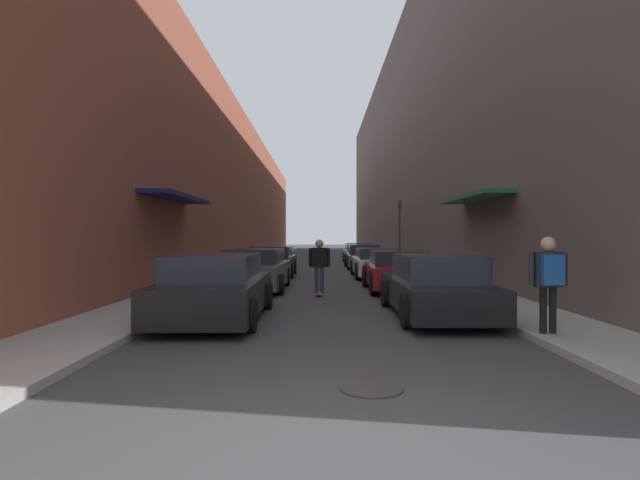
% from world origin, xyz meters
% --- Properties ---
extents(ground, '(148.28, 148.28, 0.00)m').
position_xyz_m(ground, '(0.00, 26.96, 0.00)').
color(ground, '#38383A').
extents(curb_strip_left, '(1.80, 67.40, 0.12)m').
position_xyz_m(curb_strip_left, '(-4.12, 33.70, 0.06)').
color(curb_strip_left, gray).
rests_on(curb_strip_left, ground).
extents(curb_strip_right, '(1.80, 67.40, 0.12)m').
position_xyz_m(curb_strip_right, '(4.12, 33.70, 0.06)').
color(curb_strip_right, gray).
rests_on(curb_strip_right, ground).
extents(building_row_left, '(4.90, 67.40, 9.71)m').
position_xyz_m(building_row_left, '(-7.02, 33.69, 4.85)').
color(building_row_left, brown).
rests_on(building_row_left, ground).
extents(building_row_right, '(4.90, 67.40, 15.87)m').
position_xyz_m(building_row_right, '(7.02, 33.70, 7.94)').
color(building_row_right, '#564C47').
rests_on(building_row_right, ground).
extents(parked_car_left_0, '(1.95, 4.64, 1.33)m').
position_xyz_m(parked_car_left_0, '(-2.27, 6.40, 0.63)').
color(parked_car_left_0, black).
rests_on(parked_car_left_0, ground).
extents(parked_car_left_1, '(1.96, 4.55, 1.31)m').
position_xyz_m(parked_car_left_1, '(-2.20, 12.06, 0.63)').
color(parked_car_left_1, '#515459').
rests_on(parked_car_left_1, ground).
extents(parked_car_left_2, '(1.95, 4.11, 1.27)m').
position_xyz_m(parked_car_left_2, '(-2.22, 17.63, 0.62)').
color(parked_car_left_2, black).
rests_on(parked_car_left_2, ground).
extents(parked_car_right_0, '(1.85, 4.65, 1.31)m').
position_xyz_m(parked_car_right_0, '(2.25, 6.77, 0.63)').
color(parked_car_right_0, black).
rests_on(parked_car_right_0, ground).
extents(parked_car_right_1, '(1.95, 3.95, 1.25)m').
position_xyz_m(parked_car_right_1, '(2.23, 11.77, 0.62)').
color(parked_car_right_1, maroon).
rests_on(parked_car_right_1, ground).
extents(parked_car_right_2, '(2.03, 4.48, 1.21)m').
position_xyz_m(parked_car_right_2, '(2.20, 16.89, 0.60)').
color(parked_car_right_2, silver).
rests_on(parked_car_right_2, ground).
extents(parked_car_right_3, '(1.90, 4.59, 1.26)m').
position_xyz_m(parked_car_right_3, '(2.16, 22.92, 0.61)').
color(parked_car_right_3, '#515459').
rests_on(parked_car_right_3, ground).
extents(parked_car_right_4, '(1.86, 4.45, 1.26)m').
position_xyz_m(parked_car_right_4, '(2.29, 28.51, 0.61)').
color(parked_car_right_4, '#B7B7BC').
rests_on(parked_car_right_4, ground).
extents(skateboarder, '(0.61, 0.78, 1.60)m').
position_xyz_m(skateboarder, '(-0.19, 10.56, 0.98)').
color(skateboarder, brown).
rests_on(skateboarder, ground).
extents(manhole_cover, '(0.70, 0.70, 0.02)m').
position_xyz_m(manhole_cover, '(0.40, 1.81, 0.01)').
color(manhole_cover, '#332D28').
rests_on(manhole_cover, ground).
extents(traffic_light, '(0.16, 0.22, 3.57)m').
position_xyz_m(traffic_light, '(4.25, 23.95, 2.32)').
color(traffic_light, '#2D2D2D').
rests_on(traffic_light, curb_strip_right).
extents(pedestrian, '(0.63, 0.34, 1.56)m').
position_xyz_m(pedestrian, '(3.52, 4.34, 1.10)').
color(pedestrian, black).
rests_on(pedestrian, curb_strip_right).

